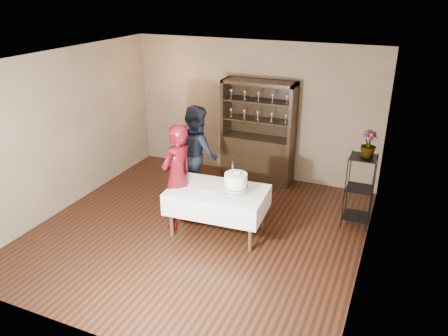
{
  "coord_description": "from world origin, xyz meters",
  "views": [
    {
      "loc": [
        2.77,
        -5.42,
        3.67
      ],
      "look_at": [
        0.4,
        0.1,
        1.11
      ],
      "focal_mm": 35.0,
      "sensor_mm": 36.0,
      "label": 1
    }
  ],
  "objects_px": {
    "cake_table": "(218,200)",
    "woman": "(177,177)",
    "man": "(197,154)",
    "china_hutch": "(258,148)",
    "potted_plant": "(369,144)",
    "plant_etagere": "(359,188)",
    "cake": "(236,181)"
  },
  "relations": [
    {
      "from": "potted_plant",
      "to": "woman",
      "type": "bearing_deg",
      "value": -155.54
    },
    {
      "from": "plant_etagere",
      "to": "potted_plant",
      "type": "relative_size",
      "value": 2.85
    },
    {
      "from": "china_hutch",
      "to": "cake_table",
      "type": "bearing_deg",
      "value": -87.33
    },
    {
      "from": "man",
      "to": "cake",
      "type": "relative_size",
      "value": 3.37
    },
    {
      "from": "woman",
      "to": "man",
      "type": "distance_m",
      "value": 0.97
    },
    {
      "from": "china_hutch",
      "to": "potted_plant",
      "type": "distance_m",
      "value": 2.47
    },
    {
      "from": "cake_table",
      "to": "cake",
      "type": "distance_m",
      "value": 0.5
    },
    {
      "from": "potted_plant",
      "to": "cake_table",
      "type": "bearing_deg",
      "value": -150.33
    },
    {
      "from": "china_hutch",
      "to": "woman",
      "type": "height_order",
      "value": "china_hutch"
    },
    {
      "from": "china_hutch",
      "to": "plant_etagere",
      "type": "distance_m",
      "value": 2.33
    },
    {
      "from": "china_hutch",
      "to": "woman",
      "type": "distance_m",
      "value": 2.32
    },
    {
      "from": "cake_table",
      "to": "cake",
      "type": "bearing_deg",
      "value": -5.67
    },
    {
      "from": "plant_etagere",
      "to": "cake",
      "type": "xyz_separation_m",
      "value": [
        -1.67,
        -1.16,
        0.3
      ]
    },
    {
      "from": "man",
      "to": "cake",
      "type": "distance_m",
      "value": 1.45
    },
    {
      "from": "china_hutch",
      "to": "man",
      "type": "distance_m",
      "value": 1.47
    },
    {
      "from": "potted_plant",
      "to": "cake",
      "type": "bearing_deg",
      "value": -145.33
    },
    {
      "from": "woman",
      "to": "man",
      "type": "bearing_deg",
      "value": -158.73
    },
    {
      "from": "woman",
      "to": "man",
      "type": "height_order",
      "value": "man"
    },
    {
      "from": "china_hutch",
      "to": "plant_etagere",
      "type": "height_order",
      "value": "china_hutch"
    },
    {
      "from": "plant_etagere",
      "to": "man",
      "type": "height_order",
      "value": "man"
    },
    {
      "from": "woman",
      "to": "plant_etagere",
      "type": "bearing_deg",
      "value": 127.34
    },
    {
      "from": "cake_table",
      "to": "man",
      "type": "distance_m",
      "value": 1.24
    },
    {
      "from": "china_hutch",
      "to": "cake_table",
      "type": "xyz_separation_m",
      "value": [
        0.1,
        -2.18,
        -0.1
      ]
    },
    {
      "from": "cake_table",
      "to": "potted_plant",
      "type": "bearing_deg",
      "value": 29.67
    },
    {
      "from": "woman",
      "to": "man",
      "type": "xyz_separation_m",
      "value": [
        -0.14,
        0.96,
        0.02
      ]
    },
    {
      "from": "china_hutch",
      "to": "man",
      "type": "relative_size",
      "value": 1.13
    },
    {
      "from": "man",
      "to": "cake_table",
      "type": "bearing_deg",
      "value": 171.24
    },
    {
      "from": "plant_etagere",
      "to": "cake",
      "type": "height_order",
      "value": "cake"
    },
    {
      "from": "woman",
      "to": "potted_plant",
      "type": "distance_m",
      "value": 2.99
    },
    {
      "from": "woman",
      "to": "cake",
      "type": "xyz_separation_m",
      "value": [
        0.97,
        0.03,
        0.09
      ]
    },
    {
      "from": "cake_table",
      "to": "man",
      "type": "relative_size",
      "value": 0.88
    },
    {
      "from": "cake_table",
      "to": "woman",
      "type": "relative_size",
      "value": 0.89
    }
  ]
}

